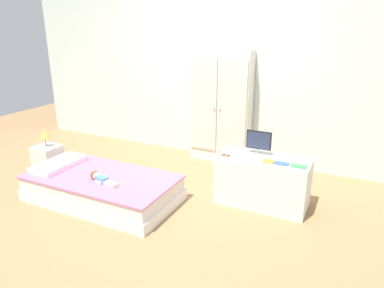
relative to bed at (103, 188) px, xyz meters
The scene contains 14 objects.
ground_plane 0.68m from the bed, 27.00° to the left, with size 10.00×10.00×0.02m, color #99754C.
back_wall 2.31m from the bed, 72.45° to the left, with size 6.40×0.05×2.70m, color silver.
bed is the anchor object (origin of this frame).
pillow 0.65m from the bed, behind, with size 0.32×0.62×0.06m, color silver.
doll 0.23m from the bed, 58.05° to the right, with size 0.39×0.16×0.10m.
nightstand 1.09m from the bed, 167.63° to the left, with size 0.29×0.29×0.39m, color silver.
table_lamp 1.16m from the bed, 167.63° to the left, with size 0.12×0.12×0.23m.
wardrobe 1.95m from the bed, 67.74° to the left, with size 0.83×0.28×1.54m.
tv_stand 1.74m from the bed, 23.02° to the left, with size 0.95×0.44×0.53m, color silver.
tv_monitor 1.77m from the bed, 26.53° to the left, with size 0.27×0.10×0.26m.
rocking_horse_toy 1.41m from the bed, 24.12° to the left, with size 0.11×0.04×0.13m.
book_orange 1.81m from the bed, 19.17° to the left, with size 0.11×0.09×0.02m, color orange.
book_blue 1.93m from the bed, 17.93° to the left, with size 0.16×0.08×0.01m, color blue.
book_green 2.09m from the bed, 16.45° to the left, with size 0.15×0.09×0.02m, color #429E51.
Camera 1 is at (1.84, -3.02, 1.85)m, focal length 33.03 mm.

